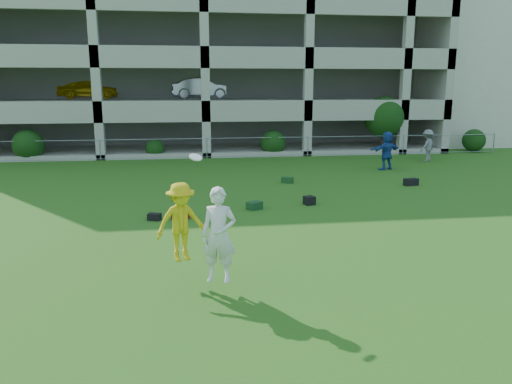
{
  "coord_description": "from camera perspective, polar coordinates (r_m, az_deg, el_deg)",
  "views": [
    {
      "loc": [
        -1.14,
        -9.92,
        4.23
      ],
      "look_at": [
        0.66,
        3.0,
        1.4
      ],
      "focal_mm": 35.0,
      "sensor_mm": 36.0,
      "label": 1
    }
  ],
  "objects": [
    {
      "name": "ground",
      "position": [
        10.84,
        -1.28,
        -10.72
      ],
      "size": [
        100.0,
        100.0,
        0.0
      ],
      "primitive_type": "plane",
      "color": "#235114",
      "rests_on": "ground"
    },
    {
      "name": "stucco_building",
      "position": [
        44.96,
        25.15,
        12.09
      ],
      "size": [
        16.0,
        14.0,
        10.0
      ],
      "primitive_type": "cube",
      "color": "beige",
      "rests_on": "ground"
    },
    {
      "name": "bystander_d",
      "position": [
        25.94,
        14.71,
        4.6
      ],
      "size": [
        1.87,
        1.17,
        1.93
      ],
      "primitive_type": "imported",
      "rotation": [
        0.0,
        0.0,
        3.51
      ],
      "color": "#204394",
      "rests_on": "ground"
    },
    {
      "name": "bystander_f",
      "position": [
        29.43,
        19.01,
        5.05
      ],
      "size": [
        1.32,
        1.17,
        1.77
      ],
      "primitive_type": "imported",
      "rotation": [
        0.0,
        0.0,
        3.71
      ],
      "color": "slate",
      "rests_on": "ground"
    },
    {
      "name": "bag_red_a",
      "position": [
        16.12,
        -8.62,
        -2.6
      ],
      "size": [
        0.62,
        0.49,
        0.28
      ],
      "primitive_type": "cube",
      "rotation": [
        0.0,
        0.0,
        0.41
      ],
      "color": "#571B0E",
      "rests_on": "ground"
    },
    {
      "name": "bag_black_b",
      "position": [
        16.14,
        -11.54,
        -2.8
      ],
      "size": [
        0.46,
        0.36,
        0.22
      ],
      "primitive_type": "cube",
      "rotation": [
        0.0,
        0.0,
        -0.31
      ],
      "color": "black",
      "rests_on": "ground"
    },
    {
      "name": "bag_green_c",
      "position": [
        17.19,
        -0.18,
        -1.55
      ],
      "size": [
        0.61,
        0.57,
        0.26
      ],
      "primitive_type": "cube",
      "rotation": [
        0.0,
        0.0,
        0.62
      ],
      "color": "#12331B",
      "rests_on": "ground"
    },
    {
      "name": "crate_d",
      "position": [
        17.96,
        6.11,
        -0.96
      ],
      "size": [
        0.43,
        0.43,
        0.3
      ],
      "primitive_type": "cube",
      "rotation": [
        0.0,
        0.0,
        0.27
      ],
      "color": "black",
      "rests_on": "ground"
    },
    {
      "name": "bag_black_e",
      "position": [
        22.23,
        17.3,
        1.11
      ],
      "size": [
        0.65,
        0.42,
        0.3
      ],
      "primitive_type": "cube",
      "rotation": [
        0.0,
        0.0,
        0.21
      ],
      "color": "black",
      "rests_on": "ground"
    },
    {
      "name": "bag_green_g",
      "position": [
        21.82,
        3.61,
        1.37
      ],
      "size": [
        0.58,
        0.47,
        0.25
      ],
      "primitive_type": "cube",
      "rotation": [
        0.0,
        0.0,
        -0.41
      ],
      "color": "#143717",
      "rests_on": "ground"
    },
    {
      "name": "frisbee_contest",
      "position": [
        10.47,
        -7.04,
        -3.93
      ],
      "size": [
        1.78,
        1.39,
        2.6
      ],
      "color": "gold",
      "rests_on": "ground"
    },
    {
      "name": "parking_garage",
      "position": [
        37.68,
        -6.42,
        14.88
      ],
      "size": [
        30.0,
        14.0,
        12.0
      ],
      "color": "#9E998C",
      "rests_on": "ground"
    },
    {
      "name": "fence",
      "position": [
        29.17,
        -5.64,
        5.05
      ],
      "size": [
        36.06,
        0.06,
        1.2
      ],
      "color": "gray",
      "rests_on": "ground"
    },
    {
      "name": "shrub_row",
      "position": [
        30.29,
        3.04,
        7.07
      ],
      "size": [
        34.38,
        2.52,
        3.5
      ],
      "color": "#163D11",
      "rests_on": "ground"
    }
  ]
}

